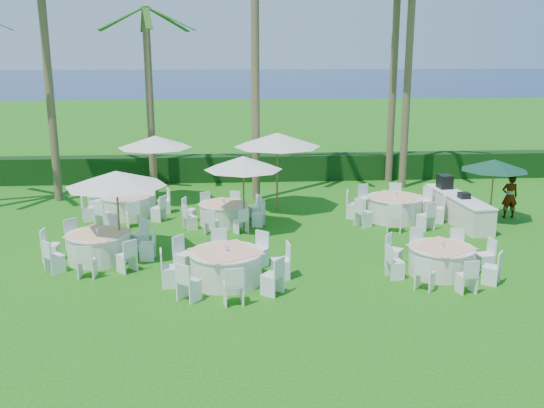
{
  "coord_description": "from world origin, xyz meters",
  "views": [
    {
      "loc": [
        0.18,
        -15.93,
        5.98
      ],
      "look_at": [
        1.52,
        2.32,
        1.3
      ],
      "focal_mm": 40.0,
      "sensor_mm": 36.0,
      "label": 1
    }
  ],
  "objects": [
    {
      "name": "umbrella_b",
      "position": [
        0.67,
        3.72,
        2.36
      ],
      "size": [
        2.6,
        2.6,
        2.58
      ],
      "color": "brown",
      "rests_on": "ground"
    },
    {
      "name": "umbrella_a",
      "position": [
        -3.06,
        1.41,
        2.37
      ],
      "size": [
        2.91,
        2.91,
        2.6
      ],
      "color": "brown",
      "rests_on": "ground"
    },
    {
      "name": "staff_person",
      "position": [
        10.37,
        4.76,
        0.8
      ],
      "size": [
        0.61,
        0.43,
        1.6
      ],
      "primitive_type": "imported",
      "rotation": [
        0.0,
        0.0,
        3.07
      ],
      "color": "gray",
      "rests_on": "ground"
    },
    {
      "name": "banquet_table_f",
      "position": [
        6.13,
        4.76,
        0.46
      ],
      "size": [
        3.45,
        3.45,
        1.04
      ],
      "color": "silver",
      "rests_on": "ground"
    },
    {
      "name": "ground",
      "position": [
        0.0,
        0.0,
        0.0
      ],
      "size": [
        120.0,
        120.0,
        0.0
      ],
      "primitive_type": "plane",
      "color": "#166110",
      "rests_on": "ground"
    },
    {
      "name": "banquet_table_b",
      "position": [
        0.07,
        -0.84,
        0.45
      ],
      "size": [
        3.43,
        3.43,
        1.02
      ],
      "color": "silver",
      "rests_on": "ground"
    },
    {
      "name": "ocean",
      "position": [
        0.0,
        102.0,
        0.0
      ],
      "size": [
        260.0,
        260.0,
        0.0
      ],
      "primitive_type": "plane",
      "color": "#081654",
      "rests_on": "ground"
    },
    {
      "name": "banquet_table_d",
      "position": [
        -3.57,
        5.91,
        0.42
      ],
      "size": [
        3.15,
        3.15,
        0.96
      ],
      "color": "silver",
      "rests_on": "ground"
    },
    {
      "name": "banquet_table_a",
      "position": [
        -3.62,
        1.18,
        0.43
      ],
      "size": [
        3.25,
        3.25,
        0.98
      ],
      "color": "silver",
      "rests_on": "ground"
    },
    {
      "name": "buffet_table",
      "position": [
        8.33,
        4.47,
        0.51
      ],
      "size": [
        1.17,
        4.13,
        1.45
      ],
      "color": "silver",
      "rests_on": "ground"
    },
    {
      "name": "hedge",
      "position": [
        0.0,
        12.0,
        0.6
      ],
      "size": [
        34.0,
        1.0,
        1.2
      ],
      "primitive_type": "cube",
      "color": "black",
      "rests_on": "ground"
    },
    {
      "name": "umbrella_c",
      "position": [
        -2.69,
        8.03,
        2.46
      ],
      "size": [
        2.92,
        2.92,
        2.7
      ],
      "color": "brown",
      "rests_on": "ground"
    },
    {
      "name": "palm_e",
      "position": [
        7.92,
        10.02,
        5.12
      ],
      "size": [
        4.27,
        4.36,
        9.32
      ],
      "color": "brown",
      "rests_on": "ground"
    },
    {
      "name": "palm_a",
      "position": [
        -6.74,
        8.63,
        5.17
      ],
      "size": [
        4.38,
        4.23,
        9.42
      ],
      "color": "brown",
      "rests_on": "ground"
    },
    {
      "name": "umbrella_green",
      "position": [
        9.51,
        4.37,
        2.05
      ],
      "size": [
        2.35,
        2.35,
        2.24
      ],
      "color": "brown",
      "rests_on": "ground"
    },
    {
      "name": "banquet_table_c",
      "position": [
        5.93,
        -0.67,
        0.41
      ],
      "size": [
        3.13,
        3.13,
        0.94
      ],
      "color": "silver",
      "rests_on": "ground"
    },
    {
      "name": "palm_c",
      "position": [
        1.3,
        8.23,
        6.95
      ],
      "size": [
        4.4,
        4.01,
        12.91
      ],
      "color": "brown",
      "rests_on": "ground"
    },
    {
      "name": "palm_b",
      "position": [
        -3.14,
        10.74,
        4.31
      ],
      "size": [
        4.24,
        4.37,
        7.74
      ],
      "color": "brown",
      "rests_on": "ground"
    },
    {
      "name": "banquet_table_e",
      "position": [
        -0.03,
        4.72,
        0.39
      ],
      "size": [
        2.94,
        2.94,
        0.91
      ],
      "color": "silver",
      "rests_on": "ground"
    },
    {
      "name": "palm_d",
      "position": [
        7.65,
        11.3,
        5.1
      ],
      "size": [
        4.34,
        4.3,
        9.27
      ],
      "color": "brown",
      "rests_on": "ground"
    },
    {
      "name": "umbrella_d",
      "position": [
        2.01,
        6.36,
        2.73
      ],
      "size": [
        3.26,
        3.26,
        2.99
      ],
      "color": "brown",
      "rests_on": "ground"
    }
  ]
}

